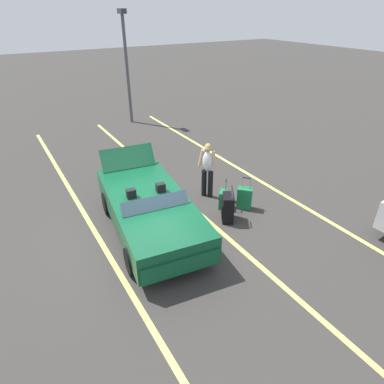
{
  "coord_description": "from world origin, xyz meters",
  "views": [
    {
      "loc": [
        6.36,
        -2.66,
        4.96
      ],
      "look_at": [
        -0.02,
        1.21,
        0.75
      ],
      "focal_mm": 31.07,
      "sensor_mm": 36.0,
      "label": 1
    }
  ],
  "objects_px": {
    "suitcase_small_carryon": "(223,199)",
    "convertible_car": "(152,215)",
    "suitcase_medium_bright": "(245,198)",
    "traveler_person": "(208,167)",
    "suitcase_large_black": "(228,208)",
    "parking_lamp_post": "(126,60)"
  },
  "relations": [
    {
      "from": "suitcase_small_carryon",
      "to": "convertible_car",
      "type": "bearing_deg",
      "value": 47.13
    },
    {
      "from": "suitcase_medium_bright",
      "to": "traveler_person",
      "type": "relative_size",
      "value": 0.56
    },
    {
      "from": "suitcase_large_black",
      "to": "parking_lamp_post",
      "type": "bearing_deg",
      "value": -63.83
    },
    {
      "from": "suitcase_small_carryon",
      "to": "traveler_person",
      "type": "distance_m",
      "value": 1.01
    },
    {
      "from": "suitcase_medium_bright",
      "to": "parking_lamp_post",
      "type": "relative_size",
      "value": 0.19
    },
    {
      "from": "parking_lamp_post",
      "to": "suitcase_large_black",
      "type": "bearing_deg",
      "value": -6.8
    },
    {
      "from": "convertible_car",
      "to": "traveler_person",
      "type": "relative_size",
      "value": 2.66
    },
    {
      "from": "suitcase_medium_bright",
      "to": "traveler_person",
      "type": "bearing_deg",
      "value": -108.49
    },
    {
      "from": "suitcase_medium_bright",
      "to": "parking_lamp_post",
      "type": "bearing_deg",
      "value": -135.67
    },
    {
      "from": "suitcase_large_black",
      "to": "suitcase_medium_bright",
      "type": "bearing_deg",
      "value": -129.58
    },
    {
      "from": "traveler_person",
      "to": "suitcase_medium_bright",
      "type": "bearing_deg",
      "value": 81.42
    },
    {
      "from": "traveler_person",
      "to": "parking_lamp_post",
      "type": "bearing_deg",
      "value": -129.75
    },
    {
      "from": "convertible_car",
      "to": "traveler_person",
      "type": "height_order",
      "value": "traveler_person"
    },
    {
      "from": "suitcase_medium_bright",
      "to": "suitcase_small_carryon",
      "type": "height_order",
      "value": "suitcase_medium_bright"
    },
    {
      "from": "suitcase_large_black",
      "to": "traveler_person",
      "type": "xyz_separation_m",
      "value": [
        -1.34,
        0.24,
        0.56
      ]
    },
    {
      "from": "convertible_car",
      "to": "suitcase_large_black",
      "type": "bearing_deg",
      "value": 85.7
    },
    {
      "from": "suitcase_large_black",
      "to": "suitcase_small_carryon",
      "type": "distance_m",
      "value": 0.65
    },
    {
      "from": "traveler_person",
      "to": "parking_lamp_post",
      "type": "distance_m",
      "value": 8.18
    },
    {
      "from": "convertible_car",
      "to": "suitcase_large_black",
      "type": "relative_size",
      "value": 4.58
    },
    {
      "from": "traveler_person",
      "to": "convertible_car",
      "type": "bearing_deg",
      "value": -10.68
    },
    {
      "from": "suitcase_medium_bright",
      "to": "parking_lamp_post",
      "type": "height_order",
      "value": "parking_lamp_post"
    },
    {
      "from": "parking_lamp_post",
      "to": "convertible_car",
      "type": "bearing_deg",
      "value": -19.04
    }
  ]
}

